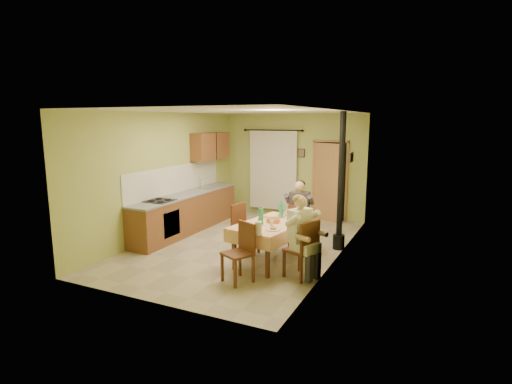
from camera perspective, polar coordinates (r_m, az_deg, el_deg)
The scene contains 17 objects.
floor at distance 8.60m, azimuth -1.81°, elevation -7.55°, with size 4.00×6.00×0.01m, color tan.
room_shell at distance 8.22m, azimuth -1.88°, elevation 4.62°, with size 4.04×6.04×2.82m.
kitchen_run at distance 9.65m, azimuth -9.81°, elevation -2.74°, with size 0.64×3.64×1.56m.
upper_cabinets at distance 10.58m, azimuth -6.50°, elevation 6.52°, with size 0.35×1.40×0.70m, color brown.
curtain at distance 11.13m, azimuth 2.42°, elevation 3.20°, with size 1.70×0.07×2.22m.
doorway at distance 10.65m, azimuth 10.27°, elevation 1.58°, with size 0.96×0.39×2.15m.
dining_table at distance 7.47m, azimuth 2.22°, elevation -7.24°, with size 1.23×1.75×0.76m.
tableware at distance 7.25m, azimuth 1.90°, elevation -4.13°, with size 0.71×1.63×0.33m.
chair_far at distance 8.35m, azimuth 6.08°, elevation -6.06°, with size 0.42×0.42×0.94m.
chair_near at distance 6.64m, azimuth -2.53°, elevation -10.33°, with size 0.57×0.57×0.98m.
chair_right at distance 6.84m, azimuth 6.46°, elevation -9.78°, with size 0.59×0.59×1.01m.
chair_left at distance 8.01m, azimuth -1.55°, elevation -6.70°, with size 0.52×0.52×0.99m.
man_far at distance 8.22m, azimuth 6.18°, elevation -2.08°, with size 0.61×0.50×1.39m.
man_right at distance 6.67m, azimuth 6.47°, elevation -5.00°, with size 0.60×0.65×1.39m.
stove_flue at distance 8.25m, azimuth 11.93°, elevation -1.16°, with size 0.24×0.24×2.80m.
picture_back at distance 10.87m, azimuth 6.50°, elevation 5.56°, with size 0.19×0.03×0.23m, color black.
picture_right at distance 8.70m, azimuth 13.51°, elevation 4.85°, with size 0.03×0.31×0.21m, color brown.
Camera 1 is at (3.73, -7.29, 2.62)m, focal length 28.00 mm.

